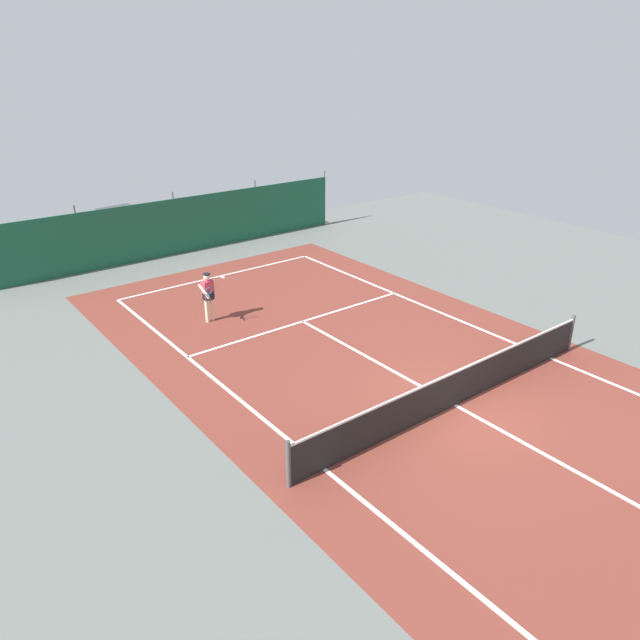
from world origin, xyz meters
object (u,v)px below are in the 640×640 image
(tennis_player, at_px, (208,294))
(parked_car, at_px, (124,228))
(tennis_ball_near_player, at_px, (215,285))
(tennis_net, at_px, (457,387))

(tennis_player, relative_size, parked_car, 0.37)
(tennis_ball_near_player, relative_size, parked_car, 0.02)
(tennis_net, bearing_deg, parked_car, 94.40)
(tennis_net, relative_size, parked_car, 2.31)
(tennis_player, relative_size, tennis_ball_near_player, 24.85)
(tennis_player, height_order, parked_car, parked_car)
(tennis_player, height_order, tennis_ball_near_player, tennis_player)
(tennis_player, distance_m, parked_car, 9.86)
(tennis_player, xyz_separation_m, parked_car, (0.97, 9.82, -0.12))
(tennis_net, bearing_deg, tennis_ball_near_player, 93.68)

